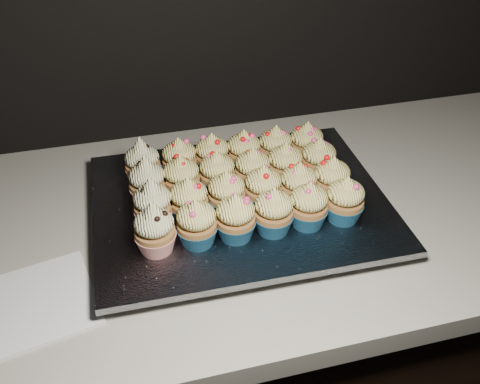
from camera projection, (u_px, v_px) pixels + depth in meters
The scene contains 29 objects.
cabinet at pixel (289, 357), 1.26m from camera, with size 2.40×0.60×0.86m, color black.
worktop at pixel (303, 208), 0.99m from camera, with size 2.44×0.64×0.04m, color beige.
napkin at pixel (37, 303), 0.78m from camera, with size 0.16×0.16×0.00m, color white.
baking_tray at pixel (240, 210), 0.94m from camera, with size 0.46×0.35×0.02m, color black.
foil_lining at pixel (240, 202), 0.93m from camera, with size 0.50×0.39×0.01m, color silver.
cupcake_0 at pixel (155, 229), 0.80m from camera, with size 0.06×0.06×0.10m.
cupcake_1 at pixel (197, 224), 0.81m from camera, with size 0.06×0.06×0.08m.
cupcake_2 at pixel (236, 218), 0.82m from camera, with size 0.06×0.06×0.08m.
cupcake_3 at pixel (274, 212), 0.84m from camera, with size 0.06×0.06×0.08m.
cupcake_4 at pixel (309, 206), 0.85m from camera, with size 0.06×0.06×0.08m.
cupcake_5 at pixel (345, 200), 0.86m from camera, with size 0.06×0.06×0.08m.
cupcake_6 at pixel (153, 204), 0.85m from camera, with size 0.06×0.06×0.10m.
cupcake_7 at pixel (189, 201), 0.86m from camera, with size 0.06×0.06×0.08m.
cupcake_8 at pixel (227, 194), 0.87m from camera, with size 0.06×0.06×0.08m.
cupcake_9 at pixel (263, 188), 0.88m from camera, with size 0.06×0.06×0.08m.
cupcake_10 at pixel (299, 185), 0.89m from camera, with size 0.06×0.06×0.08m.
cupcake_11 at pixel (332, 180), 0.91m from camera, with size 0.06×0.06×0.08m.
cupcake_12 at pixel (147, 182), 0.90m from camera, with size 0.06×0.06×0.10m.
cupcake_13 at pixel (182, 178), 0.91m from camera, with size 0.06×0.06×0.08m.
cupcake_14 at pixel (217, 174), 0.92m from camera, with size 0.06×0.06×0.08m.
cupcake_15 at pixel (253, 170), 0.93m from camera, with size 0.06×0.06×0.08m.
cupcake_16 at pixel (285, 165), 0.94m from camera, with size 0.06×0.06×0.08m.
cupcake_17 at pixel (319, 160), 0.95m from camera, with size 0.06×0.06×0.08m.
cupcake_18 at pixel (143, 163), 0.94m from camera, with size 0.06×0.06×0.10m.
cupcake_19 at pixel (180, 160), 0.95m from camera, with size 0.06×0.06×0.08m.
cupcake_20 at pixel (212, 155), 0.97m from camera, with size 0.06×0.06×0.08m.
cupcake_21 at pixel (244, 152), 0.98m from camera, with size 0.06×0.06×0.08m.
cupcake_22 at pixel (275, 147), 0.99m from camera, with size 0.06×0.06×0.08m.
cupcake_23 at pixel (306, 143), 1.00m from camera, with size 0.06×0.06×0.08m.
Camera 1 is at (-0.31, 0.98, 1.50)m, focal length 40.00 mm.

